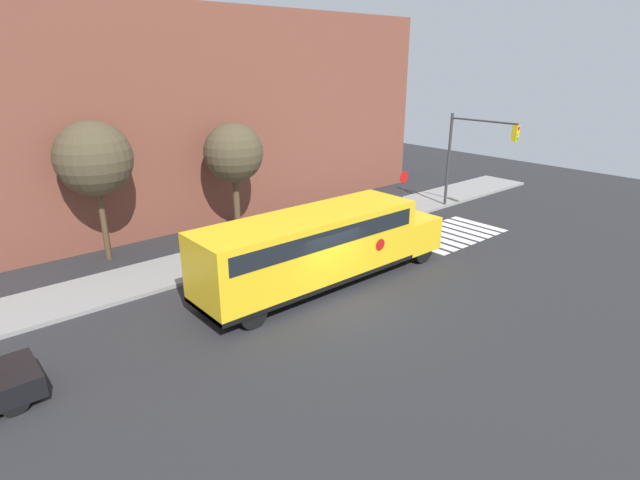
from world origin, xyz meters
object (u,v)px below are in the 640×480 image
at_px(school_bus, 319,244).
at_px(stop_sign, 403,187).
at_px(tree_near_sidewalk, 234,153).
at_px(traffic_light, 470,148).
at_px(tree_far_sidewalk, 94,159).

distance_m(school_bus, stop_sign, 10.19).
height_order(school_bus, tree_near_sidewalk, tree_near_sidewalk).
distance_m(traffic_light, tree_near_sidewalk, 12.91).
xyz_separation_m(traffic_light, tree_near_sidewalk, (-11.72, 5.40, 0.32)).
xyz_separation_m(stop_sign, tree_far_sidewalk, (-14.62, 4.07, 2.73)).
relative_size(school_bus, stop_sign, 4.27).
bearing_deg(school_bus, stop_sign, 22.81).
xyz_separation_m(school_bus, tree_near_sidewalk, (1.05, 7.58, 2.28)).
relative_size(school_bus, tree_far_sidewalk, 1.82).
relative_size(stop_sign, traffic_light, 0.47).
bearing_deg(school_bus, tree_far_sidewalk, 123.10).
xyz_separation_m(stop_sign, tree_near_sidewalk, (-8.34, 3.63, 2.31)).
height_order(stop_sign, tree_near_sidewalk, tree_near_sidewalk).
bearing_deg(traffic_light, stop_sign, 152.40).
relative_size(stop_sign, tree_near_sidewalk, 0.47).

